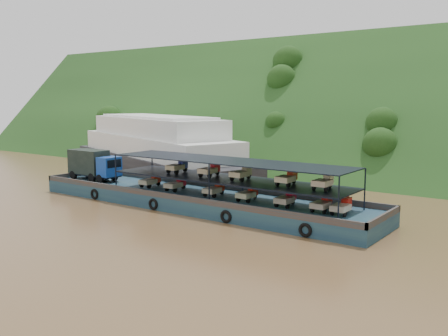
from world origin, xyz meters
The scene contains 4 objects.
ground centered at (0.00, 0.00, 0.00)m, with size 160.00×160.00×0.00m, color brown.
hillside centered at (0.00, 36.00, 0.00)m, with size 140.00×28.00×28.00m, color #193613.
cargo_barge centered at (-3.38, -0.75, 1.09)m, with size 35.00×7.18×4.54m.
passenger_ferry centered at (-21.80, 14.08, 3.29)m, with size 38.45×21.70×7.60m.
Camera 1 is at (26.29, -35.52, 9.79)m, focal length 40.00 mm.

